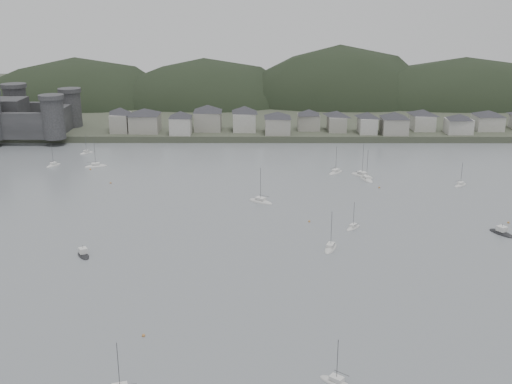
{
  "coord_description": "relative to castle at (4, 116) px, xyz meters",
  "views": [
    {
      "loc": [
        0.43,
        -110.23,
        64.06
      ],
      "look_at": [
        0.0,
        75.0,
        6.0
      ],
      "focal_mm": 43.41,
      "sensor_mm": 36.0,
      "label": 1
    }
  ],
  "objects": [
    {
      "name": "ground",
      "position": [
        120.0,
        -179.8,
        -10.96
      ],
      "size": [
        900.0,
        900.0,
        0.0
      ],
      "primitive_type": "plane",
      "color": "slate",
      "rests_on": "ground"
    },
    {
      "name": "mooring_buoys",
      "position": [
        116.47,
        -124.87,
        -10.81
      ],
      "size": [
        141.22,
        143.56,
        0.7
      ],
      "color": "#AC7439",
      "rests_on": "ground"
    },
    {
      "name": "motor_launch_far",
      "position": [
        75.04,
        -141.32,
        -10.66
      ],
      "size": [
        5.47,
        7.15,
        3.65
      ],
      "rotation": [
        0.0,
        0.0,
        3.65
      ],
      "color": "black",
      "rests_on": "ground"
    },
    {
      "name": "forested_ridge",
      "position": [
        124.83,
        89.6,
        -22.25
      ],
      "size": [
        851.55,
        103.94,
        102.57
      ],
      "color": "black",
      "rests_on": "ground"
    },
    {
      "name": "far_shore_land",
      "position": [
        120.0,
        115.2,
        -9.46
      ],
      "size": [
        900.0,
        250.0,
        3.0
      ],
      "primitive_type": "cube",
      "color": "#383D2D",
      "rests_on": "ground"
    },
    {
      "name": "castle",
      "position": [
        0.0,
        0.0,
        0.0
      ],
      "size": [
        66.0,
        43.0,
        20.0
      ],
      "color": "#2D2D30",
      "rests_on": "far_shore_land"
    },
    {
      "name": "motor_launch_near",
      "position": [
        190.02,
        -125.4,
        -10.67
      ],
      "size": [
        6.57,
        8.41,
        3.92
      ],
      "rotation": [
        0.0,
        0.0,
        0.53
      ],
      "color": "black",
      "rests_on": "ground"
    },
    {
      "name": "waterfront_town",
      "position": [
        170.59,
        3.54,
        -2.3
      ],
      "size": [
        451.48,
        28.46,
        12.92
      ],
      "color": "gray",
      "rests_on": "far_shore_land"
    },
    {
      "name": "moored_fleet",
      "position": [
        94.24,
        -110.37,
        -10.79
      ],
      "size": [
        236.3,
        176.2,
        13.66
      ],
      "color": "silver",
      "rests_on": "ground"
    }
  ]
}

